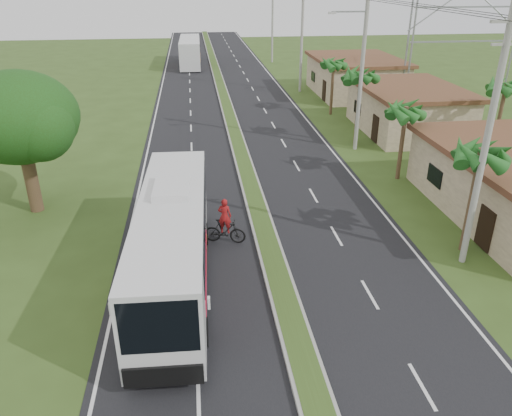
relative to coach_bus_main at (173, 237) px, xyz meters
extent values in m
plane|color=#344A1B|center=(4.28, -1.88, -2.20)|extent=(180.00, 180.00, 0.00)
cube|color=black|center=(4.28, 18.12, -2.19)|extent=(14.00, 160.00, 0.02)
cube|color=gray|center=(4.28, 18.12, -2.10)|extent=(1.20, 160.00, 0.17)
cube|color=#344A1B|center=(4.28, 18.12, -2.01)|extent=(0.95, 160.00, 0.02)
cube|color=silver|center=(-2.42, 18.12, -2.20)|extent=(0.12, 160.00, 0.01)
cube|color=silver|center=(10.98, 18.12, -2.20)|extent=(0.12, 160.00, 0.01)
cube|color=gray|center=(18.28, 20.12, -0.52)|extent=(7.00, 10.00, 3.35)
cube|color=brown|center=(18.28, 20.12, 1.31)|extent=(7.60, 10.60, 0.32)
cube|color=gray|center=(18.28, 34.12, -0.45)|extent=(8.00, 11.00, 3.50)
cube|color=brown|center=(18.28, 34.12, 1.46)|extent=(8.60, 11.60, 0.32)
cylinder|color=#473321|center=(13.28, 1.12, 0.30)|extent=(0.26, 0.26, 5.00)
cylinder|color=#473321|center=(13.68, 10.12, 0.10)|extent=(0.26, 0.26, 4.60)
cylinder|color=#473321|center=(13.08, 17.12, 0.50)|extent=(0.26, 0.26, 5.40)
cylinder|color=#473321|center=(13.58, 26.12, 0.20)|extent=(0.26, 0.26, 4.80)
cylinder|color=#473321|center=(21.78, 13.12, 0.40)|extent=(0.26, 0.26, 5.20)
cylinder|color=#473321|center=(-7.72, 8.12, -0.20)|extent=(0.70, 0.70, 4.00)
ellipsoid|color=#1E3E10|center=(-7.72, 8.12, 3.00)|extent=(6.00, 6.00, 4.68)
sphere|color=#1E3E10|center=(-6.52, 7.12, 2.70)|extent=(3.40, 3.40, 3.40)
cylinder|color=gray|center=(12.78, 0.12, 3.30)|extent=(0.28, 0.28, 11.00)
cube|color=gray|center=(12.78, 0.12, 8.00)|extent=(1.60, 0.12, 0.12)
cube|color=gray|center=(12.78, 0.12, 7.20)|extent=(1.20, 0.10, 0.10)
cylinder|color=gray|center=(12.78, 16.12, 3.80)|extent=(0.28, 0.28, 12.00)
cube|color=gray|center=(11.58, 16.12, 7.30)|extent=(2.40, 0.10, 0.10)
cylinder|color=gray|center=(12.78, 36.12, 3.30)|extent=(0.28, 0.28, 11.00)
cylinder|color=gray|center=(12.78, 56.12, 3.05)|extent=(0.28, 0.28, 10.50)
cylinder|color=gray|center=(21.28, 27.62, 3.80)|extent=(0.18, 0.18, 12.00)
cylinder|color=gray|center=(21.28, 28.62, 3.80)|extent=(0.18, 0.18, 12.00)
cylinder|color=gray|center=(31.28, 28.62, 3.80)|extent=(0.18, 0.18, 12.00)
cube|color=gray|center=(26.28, 28.12, 3.80)|extent=(10.00, 0.14, 0.14)
cube|color=gray|center=(26.28, 28.12, 6.80)|extent=(10.00, 0.14, 0.14)
cube|color=silver|center=(0.00, -0.06, -0.11)|extent=(3.01, 12.43, 3.24)
cube|color=black|center=(0.02, 0.56, 0.60)|extent=(2.97, 9.97, 1.30)
cube|color=black|center=(-0.22, -6.17, 0.41)|extent=(2.32, 0.22, 1.82)
cube|color=red|center=(-0.05, -1.29, -0.76)|extent=(2.81, 5.44, 0.57)
cube|color=yellow|center=(0.01, 0.25, -1.02)|extent=(2.73, 3.18, 0.26)
cube|color=silver|center=(0.04, 1.18, 1.65)|extent=(1.53, 2.52, 0.29)
cylinder|color=black|center=(-1.30, -3.92, -1.66)|extent=(0.37, 1.08, 1.07)
cylinder|color=black|center=(1.02, -4.01, -1.66)|extent=(0.37, 1.08, 1.07)
cylinder|color=black|center=(-1.05, 3.27, -1.66)|extent=(0.37, 1.08, 1.07)
cylinder|color=black|center=(1.28, 3.19, -1.66)|extent=(0.37, 1.08, 1.07)
cube|color=silver|center=(1.00, 54.83, -0.31)|extent=(2.89, 12.44, 3.45)
cube|color=black|center=(1.01, 55.37, 0.73)|extent=(2.89, 9.21, 1.17)
cube|color=orange|center=(0.98, 53.75, -0.96)|extent=(2.84, 5.97, 0.38)
cylinder|color=black|center=(-0.27, 49.73, -1.68)|extent=(0.34, 1.04, 1.03)
cylinder|color=black|center=(2.10, 49.69, -1.68)|extent=(0.34, 1.04, 1.03)
cylinder|color=black|center=(-0.11, 59.43, -1.68)|extent=(0.34, 1.04, 1.03)
cylinder|color=black|center=(2.26, 59.39, -1.68)|extent=(0.34, 1.04, 1.03)
imported|color=black|center=(2.28, 3.19, -1.59)|extent=(2.09, 1.09, 1.21)
imported|color=maroon|center=(2.28, 3.19, -0.77)|extent=(0.73, 0.58, 1.75)
camera|label=1|loc=(1.12, -17.92, 9.60)|focal=35.00mm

